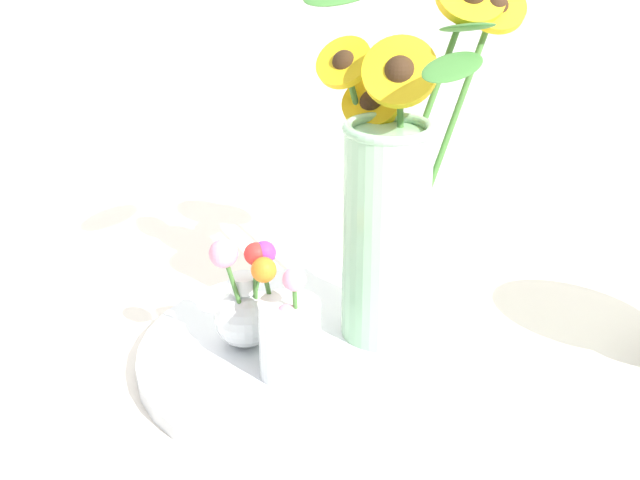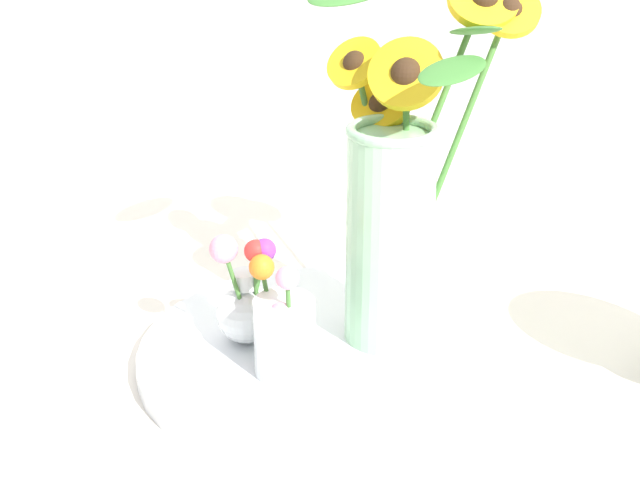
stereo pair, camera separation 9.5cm
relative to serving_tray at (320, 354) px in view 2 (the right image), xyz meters
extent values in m
plane|color=silver|center=(-0.02, -0.06, -0.01)|extent=(6.00, 6.00, 0.00)
cylinder|color=silver|center=(0.00, 0.00, 0.00)|extent=(0.41, 0.41, 0.02)
cylinder|color=#99CC9E|center=(0.07, 0.05, 0.13)|extent=(0.10, 0.10, 0.24)
torus|color=#99CC9E|center=(0.07, 0.05, 0.26)|extent=(0.10, 0.10, 0.01)
cylinder|color=#427533|center=(0.05, 0.08, 0.19)|extent=(0.08, 0.06, 0.22)
cylinder|color=yellow|center=(0.01, 0.11, 0.31)|extent=(0.08, 0.05, 0.07)
sphere|color=#382314|center=(0.01, 0.11, 0.31)|extent=(0.03, 0.03, 0.03)
cylinder|color=#427533|center=(0.06, 0.07, 0.16)|extent=(0.05, 0.06, 0.20)
cylinder|color=yellow|center=(0.04, 0.10, 0.27)|extent=(0.08, 0.06, 0.06)
sphere|color=#382314|center=(0.04, 0.10, 0.27)|extent=(0.03, 0.03, 0.03)
cylinder|color=#427533|center=(0.08, 0.06, 0.18)|extent=(0.02, 0.03, 0.27)
cylinder|color=yellow|center=(0.07, 0.07, 0.31)|extent=(0.08, 0.06, 0.07)
sphere|color=#382314|center=(0.07, 0.07, 0.31)|extent=(0.03, 0.03, 0.03)
cylinder|color=#427533|center=(0.12, 0.10, 0.21)|extent=(0.09, 0.09, 0.30)
cylinder|color=yellow|center=(0.17, 0.14, 0.37)|extent=(0.08, 0.06, 0.07)
sphere|color=#382314|center=(0.17, 0.14, 0.37)|extent=(0.03, 0.03, 0.03)
cylinder|color=#427533|center=(0.09, 0.09, 0.23)|extent=(0.09, 0.10, 0.29)
ellipsoid|color=#38702D|center=(0.13, 0.01, 0.33)|extent=(0.08, 0.10, 0.03)
ellipsoid|color=#38702D|center=(0.14, 0.09, 0.36)|extent=(0.08, 0.10, 0.03)
cylinder|color=white|center=(-0.02, -0.06, 0.05)|extent=(0.07, 0.07, 0.09)
cylinder|color=#427533|center=(-0.04, -0.04, 0.08)|extent=(0.02, 0.02, 0.08)
sphere|color=orange|center=(-0.05, -0.04, 0.12)|extent=(0.03, 0.03, 0.03)
cylinder|color=#427533|center=(-0.01, -0.07, 0.08)|extent=(0.01, 0.01, 0.09)
sphere|color=pink|center=(-0.01, -0.07, 0.13)|extent=(0.02, 0.02, 0.02)
cylinder|color=#427533|center=(-0.02, -0.07, 0.06)|extent=(0.01, 0.01, 0.06)
sphere|color=pink|center=(-0.02, -0.07, 0.09)|extent=(0.02, 0.02, 0.02)
sphere|color=white|center=(-0.08, -0.01, 0.04)|extent=(0.07, 0.07, 0.07)
cylinder|color=white|center=(-0.08, -0.01, 0.09)|extent=(0.03, 0.03, 0.02)
cylinder|color=#427533|center=(-0.07, -0.02, 0.08)|extent=(0.01, 0.01, 0.09)
sphere|color=red|center=(-0.07, -0.02, 0.13)|extent=(0.03, 0.03, 0.03)
cylinder|color=#427533|center=(-0.07, -0.01, 0.08)|extent=(0.03, 0.02, 0.10)
sphere|color=purple|center=(-0.06, -0.02, 0.13)|extent=(0.03, 0.03, 0.03)
cylinder|color=#427533|center=(-0.09, -0.03, 0.08)|extent=(0.03, 0.02, 0.11)
sphere|color=pink|center=(-0.10, -0.03, 0.13)|extent=(0.03, 0.03, 0.03)
camera|label=1|loc=(0.16, -0.85, 0.54)|focal=50.00mm
camera|label=2|loc=(0.25, -0.83, 0.54)|focal=50.00mm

